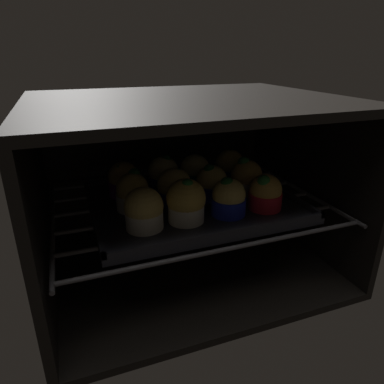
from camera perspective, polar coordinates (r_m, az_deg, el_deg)
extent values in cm
cube|color=black|center=(80.02, -0.50, -11.44)|extent=(59.00, 47.00, 1.50)
cube|color=black|center=(67.26, -0.60, 14.66)|extent=(59.00, 47.00, 1.50)
cube|color=black|center=(92.30, -5.38, 5.34)|extent=(59.00, 1.50, 34.00)
cube|color=black|center=(68.36, -23.86, -2.69)|extent=(1.50, 47.00, 34.00)
cube|color=black|center=(85.30, 17.96, 2.92)|extent=(1.50, 47.00, 34.00)
cylinder|color=#4C494C|center=(57.59, 6.01, -9.27)|extent=(54.00, 0.80, 0.80)
cylinder|color=#4C494C|center=(63.56, 2.99, -5.96)|extent=(54.00, 0.80, 0.80)
cylinder|color=#4C494C|center=(69.84, 0.53, -3.22)|extent=(54.00, 0.80, 0.80)
cylinder|color=#4C494C|center=(76.36, -1.50, -0.93)|extent=(54.00, 0.80, 0.80)
cylinder|color=#4C494C|center=(83.07, -3.21, 1.00)|extent=(54.00, 0.80, 0.80)
cylinder|color=#4C494C|center=(89.92, -4.67, 2.63)|extent=(54.00, 0.80, 0.80)
cylinder|color=#4C494C|center=(69.62, -22.00, -5.05)|extent=(0.80, 42.00, 0.80)
cylinder|color=#4C494C|center=(85.39, 16.76, 0.65)|extent=(0.80, 42.00, 0.80)
cube|color=black|center=(71.00, 0.00, -1.89)|extent=(40.02, 31.96, 1.20)
cube|color=black|center=(57.68, 5.45, -6.78)|extent=(40.02, 0.80, 1.00)
cube|color=black|center=(84.35, -3.70, 2.84)|extent=(40.02, 0.80, 1.00)
cube|color=black|center=(66.90, -15.97, -3.34)|extent=(0.80, 31.96, 1.00)
cube|color=black|center=(79.06, 13.44, 0.91)|extent=(0.80, 31.96, 1.00)
cylinder|color=silver|center=(60.04, -7.84, -4.49)|extent=(6.47, 6.47, 3.20)
sphere|color=#DBBC60|center=(59.00, -7.96, -2.36)|extent=(6.73, 6.73, 6.73)
sphere|color=#28702D|center=(58.48, -7.19, -0.14)|extent=(1.77, 1.77, 1.77)
cylinder|color=silver|center=(61.92, -0.98, -3.41)|extent=(6.47, 6.47, 3.20)
sphere|color=gold|center=(60.77, -1.00, -1.03)|extent=(7.03, 7.03, 7.03)
sphere|color=#28702D|center=(59.13, -0.78, 1.11)|extent=(2.23, 2.23, 2.23)
cylinder|color=#1928B7|center=(64.82, 6.00, -2.32)|extent=(6.47, 6.47, 3.20)
sphere|color=#DBBC60|center=(63.91, 6.08, -0.44)|extent=(6.15, 6.15, 6.15)
sphere|color=#19511E|center=(62.64, 5.76, 1.42)|extent=(2.39, 2.39, 2.39)
cylinder|color=red|center=(68.34, 11.88, -1.37)|extent=(6.47, 6.47, 3.20)
sphere|color=gold|center=(67.52, 12.02, 0.34)|extent=(6.18, 6.18, 6.18)
sphere|color=#28702D|center=(65.60, 11.73, 1.73)|extent=(2.45, 2.45, 2.45)
cylinder|color=silver|center=(67.55, -9.64, -1.48)|extent=(6.47, 6.47, 3.20)
sphere|color=gold|center=(66.60, -9.78, 0.51)|extent=(6.18, 6.18, 6.18)
sphere|color=#19511E|center=(66.61, -9.49, 2.86)|extent=(2.38, 2.38, 2.38)
cylinder|color=#1928B7|center=(69.16, -2.90, -0.61)|extent=(6.47, 6.47, 3.20)
sphere|color=#DBBC60|center=(68.30, -2.94, 1.19)|extent=(6.79, 6.79, 6.79)
sphere|color=#28702D|center=(67.53, -2.34, 3.17)|extent=(1.76, 1.76, 1.76)
cylinder|color=#1928B7|center=(71.40, 3.23, 0.14)|extent=(6.47, 6.47, 3.20)
sphere|color=#DBBC60|center=(70.54, 3.27, 1.93)|extent=(6.34, 6.34, 6.34)
sphere|color=#19511E|center=(69.24, 2.87, 3.67)|extent=(2.35, 2.35, 2.35)
cylinder|color=silver|center=(74.61, 8.85, 0.89)|extent=(6.47, 6.47, 3.20)
sphere|color=gold|center=(73.73, 8.97, 2.76)|extent=(6.61, 6.61, 6.61)
sphere|color=#28702D|center=(72.81, 8.53, 4.80)|extent=(2.54, 2.54, 2.54)
cylinder|color=#7A238C|center=(74.65, -11.10, 0.74)|extent=(6.47, 6.47, 3.20)
sphere|color=gold|center=(73.80, -11.23, 2.53)|extent=(6.32, 6.32, 6.32)
sphere|color=#19511E|center=(72.44, -11.80, 3.60)|extent=(2.21, 2.21, 2.21)
cylinder|color=#1928B7|center=(76.25, -4.69, 1.56)|extent=(6.47, 6.47, 3.20)
sphere|color=#E0CC7A|center=(75.37, -4.75, 3.43)|extent=(6.53, 6.53, 6.53)
sphere|color=#19511E|center=(74.57, -4.28, 5.16)|extent=(2.36, 2.36, 2.36)
cylinder|color=#0C8C84|center=(78.55, 0.48, 2.26)|extent=(6.47, 6.47, 3.20)
sphere|color=#E0CC7A|center=(77.81, 0.48, 3.82)|extent=(6.58, 6.58, 6.58)
sphere|color=#1E6023|center=(77.94, -0.03, 5.49)|extent=(1.81, 1.81, 1.81)
cylinder|color=#1928B7|center=(81.65, 6.13, 2.91)|extent=(6.47, 6.47, 3.20)
sphere|color=gold|center=(80.85, 6.20, 4.63)|extent=(6.65, 6.65, 6.65)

